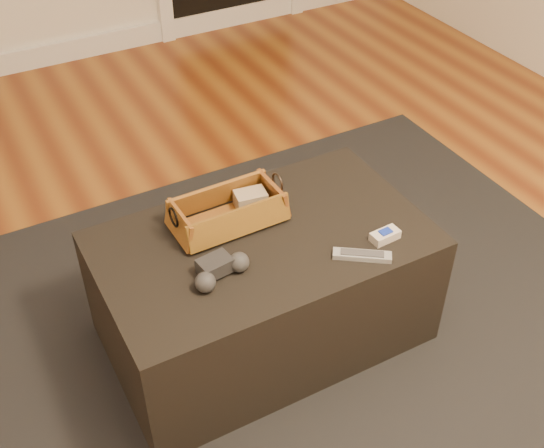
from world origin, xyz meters
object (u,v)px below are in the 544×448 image
ottoman (264,288)px  silver_remote (362,255)px  wicker_basket (228,212)px  game_controller (220,269)px  cream_gadget (385,235)px  tv_remote (225,221)px

ottoman → silver_remote: (0.21, -0.22, 0.22)m
wicker_basket → game_controller: 0.24m
ottoman → wicker_basket: 0.28m
silver_remote → cream_gadget: 0.11m
ottoman → silver_remote: size_ratio=6.21×
game_controller → ottoman: bearing=26.6°
wicker_basket → game_controller: wicker_basket is taller
wicker_basket → silver_remote: bearing=-50.5°
game_controller → cream_gadget: 0.51m
ottoman → cream_gadget: bearing=-29.6°
tv_remote → cream_gadget: size_ratio=2.03×
wicker_basket → cream_gadget: size_ratio=3.92×
ottoman → wicker_basket: size_ratio=2.79×
wicker_basket → silver_remote: wicker_basket is taller
wicker_basket → cream_gadget: wicker_basket is taller
silver_remote → game_controller: bearing=162.9°
tv_remote → game_controller: size_ratio=0.98×
wicker_basket → silver_remote: 0.43m
ottoman → tv_remote: bearing=127.9°
wicker_basket → game_controller: bearing=-121.3°
ottoman → wicker_basket: wicker_basket is taller
tv_remote → game_controller: 0.22m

